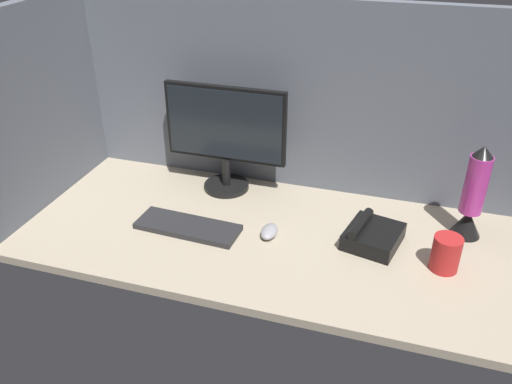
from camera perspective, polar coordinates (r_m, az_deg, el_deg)
name	(u,v)px	position (r cm, az deg, el deg)	size (l,w,h in cm)	color
ground_plane	(268,234)	(186.36, 1.33, -4.59)	(180.00, 80.00, 3.00)	tan
cubicle_wall_back	(297,97)	(201.63, 4.43, 10.24)	(180.00, 5.00, 72.79)	#565B66
cubicle_wall_side	(37,107)	(207.32, -22.76, 8.54)	(5.00, 80.00, 72.79)	#565B66
monitor	(225,133)	(201.75, -3.35, 6.43)	(47.53, 18.00, 42.19)	black
keyboard	(188,227)	(187.18, -7.43, -3.77)	(37.00, 13.00, 2.00)	#262628
mouse	(269,231)	(182.03, 1.45, -4.31)	(5.60, 9.60, 3.40)	#99999E
mug_red_plastic	(446,253)	(174.96, 19.95, -6.31)	(8.93, 8.93, 11.78)	red
lava_lamp	(472,199)	(190.41, 22.48, -0.73)	(10.35, 10.35, 33.87)	black
desk_phone	(372,235)	(181.66, 12.52, -4.63)	(20.86, 22.35, 8.80)	black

